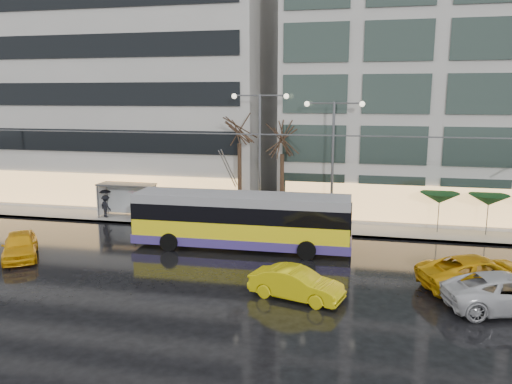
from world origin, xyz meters
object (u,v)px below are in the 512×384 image
(street_lamp_near, at_px, (260,141))
(taxi_a, at_px, (20,245))
(bus_shelter, at_px, (123,192))
(trolleybus, at_px, (241,222))

(street_lamp_near, relative_size, taxi_a, 2.04)
(bus_shelter, bearing_deg, trolleybus, -27.73)
(bus_shelter, xyz_separation_m, taxi_a, (-1.33, -9.94, -1.21))
(bus_shelter, height_order, street_lamp_near, street_lamp_near)
(taxi_a, bearing_deg, street_lamp_near, 5.98)
(bus_shelter, xyz_separation_m, street_lamp_near, (10.38, 0.11, 4.03))
(street_lamp_near, bearing_deg, bus_shelter, -179.37)
(street_lamp_near, xyz_separation_m, taxi_a, (-11.71, -10.06, -5.24))
(bus_shelter, relative_size, street_lamp_near, 0.47)
(bus_shelter, bearing_deg, taxi_a, -97.61)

